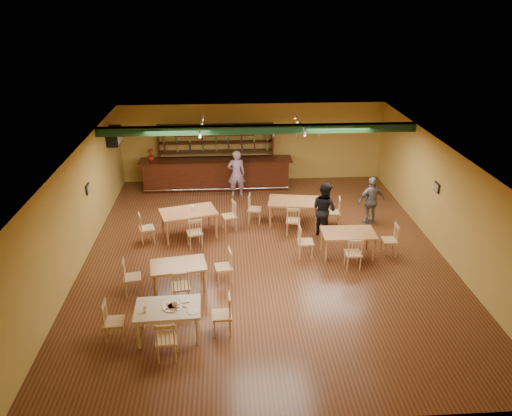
{
  "coord_description": "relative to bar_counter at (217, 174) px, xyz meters",
  "views": [
    {
      "loc": [
        -1.0,
        -12.22,
        6.86
      ],
      "look_at": [
        -0.21,
        0.6,
        1.15
      ],
      "focal_mm": 34.46,
      "sensor_mm": 36.0,
      "label": 1
    }
  ],
  "objects": [
    {
      "name": "dining_table_c",
      "position": [
        -0.86,
        -6.78,
        -0.23
      ],
      "size": [
        1.46,
        1.01,
        0.68
      ],
      "primitive_type": "cube",
      "rotation": [
        0.0,
        0.0,
        0.16
      ],
      "color": "#9C6537",
      "rests_on": "ground"
    },
    {
      "name": "pizza_tray",
      "position": [
        -0.83,
        -8.66,
        0.18
      ],
      "size": [
        0.48,
        0.48,
        0.01
      ],
      "primitive_type": "cylinder",
      "rotation": [
        0.0,
        0.0,
        0.22
      ],
      "color": "silver",
      "rests_on": "near_table"
    },
    {
      "name": "napkin_stack",
      "position": [
        -0.58,
        -8.46,
        0.19
      ],
      "size": [
        0.22,
        0.18,
        0.03
      ],
      "primitive_type": "cube",
      "rotation": [
        0.0,
        0.0,
        0.14
      ],
      "color": "white",
      "rests_on": "near_table"
    },
    {
      "name": "side_plate",
      "position": [
        -0.38,
        -8.85,
        0.18
      ],
      "size": [
        0.23,
        0.23,
        0.01
      ],
      "primitive_type": "cylinder",
      "rotation": [
        0.0,
        0.0,
        0.04
      ],
      "color": "white",
      "rests_on": "near_table"
    },
    {
      "name": "pizza_server",
      "position": [
        -0.68,
        -8.61,
        0.19
      ],
      "size": [
        0.32,
        0.25,
        0.0
      ],
      "primitive_type": "cube",
      "rotation": [
        0.0,
        0.0,
        -0.57
      ],
      "color": "silver",
      "rests_on": "pizza_tray"
    },
    {
      "name": "ceiling_beam",
      "position": [
        1.41,
        -2.35,
        2.31
      ],
      "size": [
        10.0,
        0.3,
        0.25
      ],
      "primitive_type": "cube",
      "color": "black",
      "rests_on": "ceiling"
    },
    {
      "name": "dining_table_d",
      "position": [
        3.71,
        -5.42,
        -0.2
      ],
      "size": [
        1.48,
        0.91,
        0.73
      ],
      "primitive_type": "cube",
      "rotation": [
        0.0,
        0.0,
        -0.02
      ],
      "color": "#9C6537",
      "rests_on": "ground"
    },
    {
      "name": "patron_right_b",
      "position": [
        4.91,
        -3.42,
        0.22
      ],
      "size": [
        0.98,
        0.57,
        1.57
      ],
      "primitive_type": "imported",
      "rotation": [
        0.0,
        0.0,
        3.36
      ],
      "color": "slate",
      "rests_on": "ground"
    },
    {
      "name": "near_table",
      "position": [
        -0.92,
        -8.66,
        -0.2
      ],
      "size": [
        1.41,
        0.94,
        0.74
      ],
      "primitive_type": "cube",
      "rotation": [
        0.0,
        0.0,
        0.04
      ],
      "color": "beige",
      "rests_on": "ground"
    },
    {
      "name": "parmesan_shaker",
      "position": [
        -1.37,
        -8.81,
        0.23
      ],
      "size": [
        0.08,
        0.08,
        0.11
      ],
      "primitive_type": "cylinder",
      "rotation": [
        0.0,
        0.0,
        0.04
      ],
      "color": "#EAE5C6",
      "rests_on": "near_table"
    },
    {
      "name": "poinsettia",
      "position": [
        -2.37,
        0.0,
        0.79
      ],
      "size": [
        0.32,
        0.32,
        0.44
      ],
      "primitive_type": "imported",
      "rotation": [
        0.0,
        0.0,
        0.35
      ],
      "color": "#9A210E",
      "rests_on": "bar_counter"
    },
    {
      "name": "dining_table_a",
      "position": [
        -0.79,
        -3.9,
        -0.16
      ],
      "size": [
        1.83,
        1.39,
        0.81
      ],
      "primitive_type": "cube",
      "rotation": [
        0.0,
        0.0,
        0.28
      ],
      "color": "#9C6537",
      "rests_on": "ground"
    },
    {
      "name": "picture_left",
      "position": [
        -3.56,
        -4.15,
        1.14
      ],
      "size": [
        0.04,
        0.34,
        0.28
      ],
      "primitive_type": "cube",
      "color": "black",
      "rests_on": "wall_left"
    },
    {
      "name": "dining_table_b",
      "position": [
        2.48,
        -3.27,
        -0.16
      ],
      "size": [
        1.73,
        1.2,
        0.8
      ],
      "primitive_type": "cube",
      "rotation": [
        0.0,
        0.0,
        -0.16
      ],
      "color": "#9C6537",
      "rests_on": "ground"
    },
    {
      "name": "patron_right_a",
      "position": [
        3.28,
        -4.07,
        0.28
      ],
      "size": [
        1.0,
        1.04,
        1.68
      ],
      "primitive_type": "imported",
      "rotation": [
        0.0,
        0.0,
        2.2
      ],
      "color": "black",
      "rests_on": "ground"
    },
    {
      "name": "picture_right",
      "position": [
        6.38,
        -4.65,
        1.14
      ],
      "size": [
        0.04,
        0.34,
        0.28
      ],
      "primitive_type": "cube",
      "color": "black",
      "rests_on": "wall_right"
    },
    {
      "name": "ac_unit",
      "position": [
        -3.39,
        -0.95,
        1.79
      ],
      "size": [
        0.34,
        0.7,
        0.48
      ],
      "primitive_type": "cube",
      "color": "silver",
      "rests_on": "wall_left"
    },
    {
      "name": "bar_counter",
      "position": [
        0.0,
        0.0,
        0.0
      ],
      "size": [
        5.63,
        0.85,
        1.13
      ],
      "primitive_type": "cube",
      "color": "#32150A",
      "rests_on": "ground"
    },
    {
      "name": "back_bar_hutch",
      "position": [
        0.0,
        0.63,
        0.57
      ],
      "size": [
        4.36,
        0.4,
        2.28
      ],
      "primitive_type": "cube",
      "color": "#32150A",
      "rests_on": "ground"
    },
    {
      "name": "track_rail_right",
      "position": [
        2.81,
        -1.75,
        2.38
      ],
      "size": [
        0.05,
        2.5,
        0.05
      ],
      "primitive_type": "cube",
      "color": "silver",
      "rests_on": "ceiling"
    },
    {
      "name": "patron_bar",
      "position": [
        0.73,
        -0.83,
        0.3
      ],
      "size": [
        0.67,
        0.47,
        1.72
      ],
      "primitive_type": "imported",
      "rotation": [
        0.0,
        0.0,
        3.24
      ],
      "color": "#814697",
      "rests_on": "ground"
    },
    {
      "name": "floor",
      "position": [
        1.41,
        -5.15,
        -0.56
      ],
      "size": [
        12.0,
        12.0,
        0.0
      ],
      "primitive_type": "plane",
      "color": "#502717",
      "rests_on": "ground"
    },
    {
      "name": "track_rail_left",
      "position": [
        -0.39,
        -1.75,
        2.38
      ],
      "size": [
        0.05,
        2.5,
        0.05
      ],
      "primitive_type": "cube",
      "color": "silver",
      "rests_on": "ceiling"
    }
  ]
}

